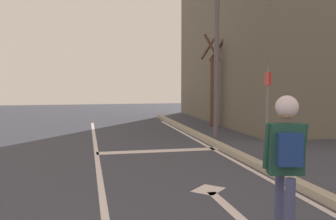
# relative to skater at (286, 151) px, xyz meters

# --- Properties ---
(lane_line_center) EXTENTS (0.12, 20.00, 0.01)m
(lane_line_center) POSITION_rel_skater_xyz_m (-1.95, 3.81, -1.17)
(lane_line_center) COLOR silver
(lane_line_center) RESTS_ON ground
(lane_line_curbside) EXTENTS (0.12, 20.00, 0.01)m
(lane_line_curbside) POSITION_rel_skater_xyz_m (1.32, 3.81, -1.17)
(lane_line_curbside) COLOR silver
(lane_line_curbside) RESTS_ON ground
(stop_bar) EXTENTS (3.42, 0.40, 0.01)m
(stop_bar) POSITION_rel_skater_xyz_m (-0.24, 6.38, -1.17)
(stop_bar) COLOR silver
(stop_bar) RESTS_ON ground
(lane_arrow_stem) EXTENTS (0.16, 1.40, 0.01)m
(lane_arrow_stem) POSITION_rel_skater_xyz_m (-0.07, 1.68, -1.17)
(lane_arrow_stem) COLOR silver
(lane_arrow_stem) RESTS_ON ground
(lane_arrow_head) EXTENTS (0.71, 0.71, 0.01)m
(lane_arrow_head) POSITION_rel_skater_xyz_m (-0.07, 2.53, -1.17)
(lane_arrow_head) COLOR silver
(lane_arrow_head) RESTS_ON ground
(curb_strip) EXTENTS (0.24, 24.00, 0.14)m
(curb_strip) POSITION_rel_skater_xyz_m (1.57, 3.81, -1.10)
(curb_strip) COLOR #A69E8C
(curb_strip) RESTS_ON ground
(skater) EXTENTS (0.46, 0.63, 1.71)m
(skater) POSITION_rel_skater_xyz_m (0.00, 0.00, 0.00)
(skater) COLOR #40446F
(skater) RESTS_ON skateboard
(traffic_signal_mast) EXTENTS (4.89, 0.34, 5.83)m
(traffic_signal_mast) POSITION_rel_skater_xyz_m (0.57, 7.88, 3.01)
(traffic_signal_mast) COLOR #5D545C
(traffic_signal_mast) RESTS_ON ground
(street_sign_post) EXTENTS (0.14, 0.44, 2.25)m
(street_sign_post) POSITION_rel_skater_xyz_m (1.95, 4.30, 0.30)
(street_sign_post) COLOR slate
(street_sign_post) RESTS_ON ground
(roadside_tree) EXTENTS (1.16, 1.08, 3.89)m
(roadside_tree) POSITION_rel_skater_xyz_m (3.09, 11.44, 0.56)
(roadside_tree) COLOR brown
(roadside_tree) RESTS_ON ground
(building_block) EXTENTS (9.74, 11.27, 7.66)m
(building_block) POSITION_rel_skater_xyz_m (8.34, 12.91, 2.66)
(building_block) COLOR #6B6556
(building_block) RESTS_ON ground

